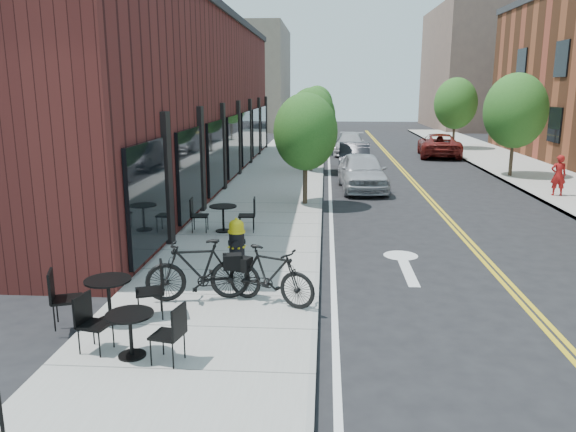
{
  "coord_description": "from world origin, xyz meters",
  "views": [
    {
      "loc": [
        0.09,
        -10.26,
        4.08
      ],
      "look_at": [
        -0.81,
        3.14,
        1.0
      ],
      "focal_mm": 35.0,
      "sensor_mm": 36.0,
      "label": 1
    }
  ],
  "objects": [
    {
      "name": "ground",
      "position": [
        0.0,
        0.0,
        0.0
      ],
      "size": [
        120.0,
        120.0,
        0.0
      ],
      "primitive_type": "plane",
      "color": "black",
      "rests_on": "ground"
    },
    {
      "name": "parked_car_far",
      "position": [
        6.91,
        24.14,
        0.7
      ],
      "size": [
        2.82,
        5.24,
        1.4
      ],
      "primitive_type": "imported",
      "rotation": [
        0.0,
        0.0,
        3.04
      ],
      "color": "maroon",
      "rests_on": "ground"
    },
    {
      "name": "bistro_set_b",
      "position": [
        -3.6,
        -1.38,
        0.62
      ],
      "size": [
        1.88,
        1.06,
        0.99
      ],
      "rotation": [
        0.0,
        0.0,
        0.35
      ],
      "color": "black",
      "rests_on": "sidewalk_near"
    },
    {
      "name": "bistro_set_c",
      "position": [
        -2.75,
        4.91,
        0.6
      ],
      "size": [
        1.8,
        0.83,
        0.96
      ],
      "rotation": [
        0.0,
        0.0,
        0.08
      ],
      "color": "black",
      "rests_on": "sidewalk_near"
    },
    {
      "name": "bg_building_left",
      "position": [
        -8.0,
        48.0,
        5.0
      ],
      "size": [
        8.0,
        14.0,
        10.0
      ],
      "primitive_type": "cube",
      "color": "#726656",
      "rests_on": "ground"
    },
    {
      "name": "tree_far_c",
      "position": [
        8.6,
        28.0,
        3.06
      ],
      "size": [
        2.8,
        2.8,
        4.62
      ],
      "color": "#382B1E",
      "rests_on": "sidewalk_far"
    },
    {
      "name": "bg_building_right",
      "position": [
        16.0,
        50.0,
        6.0
      ],
      "size": [
        10.0,
        16.0,
        12.0
      ],
      "primitive_type": "cube",
      "color": "brown",
      "rests_on": "ground"
    },
    {
      "name": "bicycle_right",
      "position": [
        -0.9,
        -0.39,
        0.67
      ],
      "size": [
        1.9,
        1.23,
        1.11
      ],
      "primitive_type": "imported",
      "rotation": [
        0.0,
        0.0,
        1.15
      ],
      "color": "black",
      "rests_on": "sidewalk_near"
    },
    {
      "name": "tree_near_d",
      "position": [
        -0.6,
        33.0,
        2.79
      ],
      "size": [
        2.4,
        2.4,
        4.11
      ],
      "color": "#382B1E",
      "rests_on": "sidewalk_near"
    },
    {
      "name": "parked_car_c",
      "position": [
        1.6,
        24.95,
        0.65
      ],
      "size": [
        2.22,
        4.6,
        1.29
      ],
      "primitive_type": "imported",
      "rotation": [
        0.0,
        0.0,
        -0.09
      ],
      "color": "#B3B3B8",
      "rests_on": "ground"
    },
    {
      "name": "tree_far_b",
      "position": [
        8.6,
        16.0,
        3.06
      ],
      "size": [
        2.8,
        2.8,
        4.62
      ],
      "color": "#382B1E",
      "rests_on": "sidewalk_far"
    },
    {
      "name": "building_near",
      "position": [
        -6.5,
        14.0,
        3.5
      ],
      "size": [
        5.0,
        28.0,
        7.0
      ],
      "primitive_type": "cube",
      "color": "#4B1B18",
      "rests_on": "ground"
    },
    {
      "name": "parked_car_a",
      "position": [
        1.59,
        12.43,
        0.75
      ],
      "size": [
        2.03,
        4.52,
        1.51
      ],
      "primitive_type": "imported",
      "rotation": [
        0.0,
        0.0,
        0.06
      ],
      "color": "#A7A9B0",
      "rests_on": "ground"
    },
    {
      "name": "bistro_set_a",
      "position": [
        -2.78,
        -2.64,
        0.57
      ],
      "size": [
        1.7,
        0.86,
        0.9
      ],
      "rotation": [
        0.0,
        0.0,
        -0.23
      ],
      "color": "black",
      "rests_on": "sidewalk_near"
    },
    {
      "name": "tree_near_b",
      "position": [
        -0.6,
        17.0,
        2.71
      ],
      "size": [
        2.3,
        2.3,
        3.98
      ],
      "color": "#382B1E",
      "rests_on": "sidewalk_near"
    },
    {
      "name": "parked_car_b",
      "position": [
        1.52,
        17.78,
        0.7
      ],
      "size": [
        1.62,
        4.3,
        1.4
      ],
      "primitive_type": "imported",
      "rotation": [
        0.0,
        0.0,
        -0.03
      ],
      "color": "black",
      "rests_on": "ground"
    },
    {
      "name": "pedestrian",
      "position": [
        8.79,
        11.11,
        0.88
      ],
      "size": [
        0.59,
        0.41,
        1.53
      ],
      "primitive_type": "imported",
      "rotation": [
        0.0,
        0.0,
        3.06
      ],
      "color": "maroon",
      "rests_on": "sidewalk_far"
    },
    {
      "name": "tree_near_c",
      "position": [
        -0.6,
        25.0,
        2.53
      ],
      "size": [
        2.1,
        2.1,
        3.67
      ],
      "color": "#382B1E",
      "rests_on": "sidewalk_near"
    },
    {
      "name": "fire_hydrant",
      "position": [
        -1.92,
        2.11,
        0.62
      ],
      "size": [
        0.6,
        0.6,
        1.05
      ],
      "rotation": [
        0.0,
        0.0,
        0.4
      ],
      "color": "maroon",
      "rests_on": "sidewalk_near"
    },
    {
      "name": "tree_near_a",
      "position": [
        -0.6,
        9.0,
        2.6
      ],
      "size": [
        2.2,
        2.2,
        3.81
      ],
      "color": "#382B1E",
      "rests_on": "sidewalk_near"
    },
    {
      "name": "sidewalk_near",
      "position": [
        -2.0,
        10.0,
        0.06
      ],
      "size": [
        4.0,
        70.0,
        0.12
      ],
      "primitive_type": "cube",
      "color": "#9E9B93",
      "rests_on": "ground"
    },
    {
      "name": "bicycle_left",
      "position": [
        -2.28,
        -0.3,
        0.71
      ],
      "size": [
        2.05,
        0.96,
        1.19
      ],
      "primitive_type": "imported",
      "rotation": [
        0.0,
        0.0,
        -1.36
      ],
      "color": "black",
      "rests_on": "sidewalk_near"
    }
  ]
}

